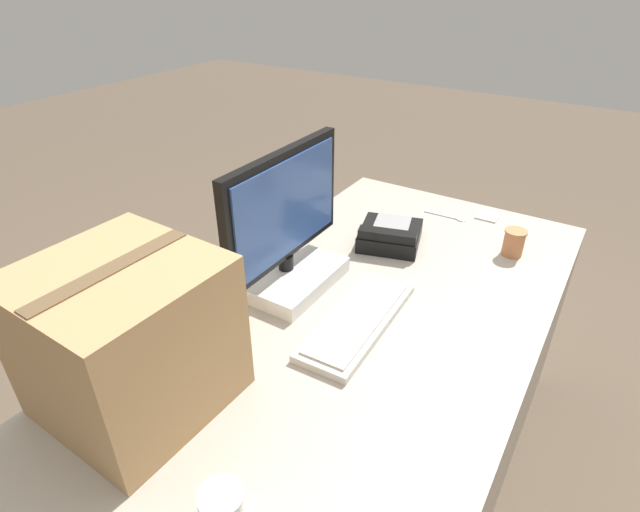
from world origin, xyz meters
name	(u,v)px	position (x,y,z in m)	size (l,w,h in m)	color
ground_plane	(346,491)	(0.00, 0.00, 0.00)	(12.00, 12.00, 0.00)	brown
office_desk	(349,416)	(0.00, 0.00, 0.37)	(1.80, 0.90, 0.74)	#A89E8E
monitor	(285,237)	(0.06, 0.26, 0.89)	(0.49, 0.26, 0.41)	white
keyboard	(358,320)	(-0.01, -0.02, 0.76)	(0.43, 0.17, 0.03)	beige
desk_phone	(390,235)	(0.43, 0.10, 0.77)	(0.26, 0.25, 0.08)	black
paper_cup_right	(514,242)	(0.58, -0.27, 0.79)	(0.07, 0.07, 0.09)	#BC7547
spoon	(451,218)	(0.73, -0.01, 0.74)	(0.03, 0.16, 0.00)	silver
cardboard_box	(129,338)	(-0.48, 0.26, 0.91)	(0.36, 0.36, 0.34)	tan
sticky_note_pad	(488,216)	(0.81, -0.12, 0.75)	(0.08, 0.08, 0.01)	silver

